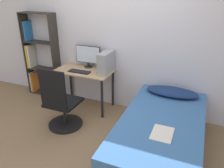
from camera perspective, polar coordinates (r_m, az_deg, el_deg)
The scene contains 12 objects.
ground_plane at distance 3.31m, azimuth -7.59°, elevation -15.49°, with size 14.00×14.00×0.00m, color #846647.
wall_back at distance 3.87m, azimuth 1.52°, elevation 11.28°, with size 8.00×0.05×2.50m.
desk at distance 4.00m, azimuth -7.26°, elevation 1.98°, with size 1.03×0.58×0.73m.
bookshelf at distance 4.72m, azimuth -18.91°, elevation 7.06°, with size 0.71×0.25×1.68m.
office_chair at distance 3.53m, azimuth -13.13°, elevation -5.72°, with size 0.56×0.56×1.03m.
bed at distance 3.08m, azimuth 12.56°, elevation -13.07°, with size 1.06×2.04×0.53m.
pillow at distance 3.58m, azimuth 15.40°, elevation -1.99°, with size 0.81×0.36×0.11m.
magazine at distance 2.66m, azimuth 12.99°, elevation -12.48°, with size 0.24×0.32×0.01m.
monitor at distance 4.05m, azimuth -6.30°, elevation 7.41°, with size 0.49×0.16×0.40m.
keyboard at distance 3.88m, azimuth -8.50°, elevation 3.23°, with size 0.39×0.14×0.02m.
pc_tower at distance 3.77m, azimuth -1.55°, elevation 5.66°, with size 0.16×0.42×0.36m.
phone at distance 4.19m, azimuth -12.44°, elevation 4.45°, with size 0.07×0.14×0.01m.
Camera 1 is at (1.38, -2.18, 2.07)m, focal length 35.00 mm.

